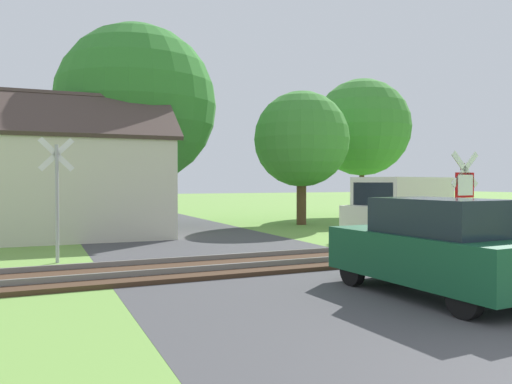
{
  "coord_description": "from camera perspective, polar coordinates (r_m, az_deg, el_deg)",
  "views": [
    {
      "loc": [
        -4.92,
        -2.74,
        2.08
      ],
      "look_at": [
        0.5,
        9.49,
        1.8
      ],
      "focal_mm": 35.0,
      "sensor_mm": 36.0,
      "label": 1
    }
  ],
  "objects": [
    {
      "name": "mail_truck",
      "position": [
        19.43,
        16.31,
        -1.33
      ],
      "size": [
        5.24,
        3.37,
        2.24
      ],
      "rotation": [
        0.0,
        0.0,
        1.91
      ],
      "color": "silver",
      "rests_on": "ground"
    },
    {
      "name": "tree_right",
      "position": [
        24.24,
        5.22,
        6.01
      ],
      "size": [
        4.6,
        4.6,
        6.43
      ],
      "color": "#513823",
      "rests_on": "ground"
    },
    {
      "name": "road_asphalt",
      "position": [
        7.14,
        22.02,
        -15.8
      ],
      "size": [
        7.12,
        80.0,
        0.01
      ],
      "primitive_type": "cube",
      "color": "#424244",
      "rests_on": "ground"
    },
    {
      "name": "stop_sign_near",
      "position": [
        12.92,
        22.62,
        -0.65
      ],
      "size": [
        0.88,
        0.15,
        2.81
      ],
      "rotation": [
        0.0,
        0.0,
        3.18
      ],
      "color": "brown",
      "rests_on": "ground"
    },
    {
      "name": "crossing_sign_far",
      "position": [
        13.71,
        -21.81,
        0.19
      ],
      "size": [
        0.88,
        0.15,
        3.21
      ],
      "rotation": [
        0.0,
        0.0,
        0.07
      ],
      "color": "#9E9EA5",
      "rests_on": "ground"
    },
    {
      "name": "parked_car",
      "position": [
        9.59,
        19.5,
        -5.98
      ],
      "size": [
        1.84,
        4.08,
        1.78
      ],
      "rotation": [
        0.0,
        0.0,
        0.05
      ],
      "color": "#144C2D",
      "rests_on": "ground"
    },
    {
      "name": "tree_center",
      "position": [
        23.33,
        -13.47,
        9.65
      ],
      "size": [
        7.12,
        7.12,
        9.09
      ],
      "color": "#513823",
      "rests_on": "ground"
    },
    {
      "name": "rail_track",
      "position": [
        12.43,
        -0.24,
        -8.17
      ],
      "size": [
        60.0,
        2.6,
        0.22
      ],
      "color": "#422D1E",
      "rests_on": "ground"
    },
    {
      "name": "tree_far",
      "position": [
        30.65,
        12.02,
        7.21
      ],
      "size": [
        5.75,
        5.75,
        8.18
      ],
      "color": "#513823",
      "rests_on": "ground"
    },
    {
      "name": "house",
      "position": [
        19.86,
        -21.4,
        0.88
      ],
      "size": [
        8.24,
        5.41,
        5.43
      ],
      "rotation": [
        0.0,
        0.0,
        -0.03
      ],
      "color": "beige",
      "rests_on": "ground"
    }
  ]
}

